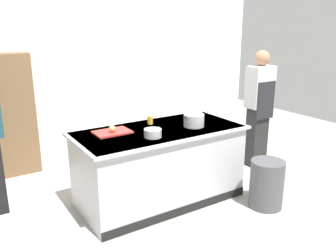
% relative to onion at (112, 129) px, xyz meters
% --- Properties ---
extents(ground_plane, '(10.00, 10.00, 0.00)m').
position_rel_onion_xyz_m(ground_plane, '(0.53, -0.13, -0.96)').
color(ground_plane, '#9E9991').
extents(back_wall, '(6.40, 0.12, 3.00)m').
position_rel_onion_xyz_m(back_wall, '(0.53, 1.97, 0.54)').
color(back_wall, white).
rests_on(back_wall, ground_plane).
extents(counter_island, '(1.98, 0.98, 0.90)m').
position_rel_onion_xyz_m(counter_island, '(0.53, -0.13, -0.49)').
color(counter_island, '#B7BABF').
rests_on(counter_island, ground_plane).
extents(cutting_board, '(0.40, 0.28, 0.02)m').
position_rel_onion_xyz_m(cutting_board, '(0.01, 0.03, -0.05)').
color(cutting_board, red).
rests_on(cutting_board, counter_island).
extents(onion, '(0.08, 0.08, 0.08)m').
position_rel_onion_xyz_m(onion, '(0.00, 0.00, 0.00)').
color(onion, tan).
rests_on(onion, cutting_board).
extents(stock_pot, '(0.31, 0.24, 0.15)m').
position_rel_onion_xyz_m(stock_pot, '(0.94, -0.25, 0.01)').
color(stock_pot, '#B7BABF').
rests_on(stock_pot, counter_island).
extents(sauce_pan, '(0.24, 0.18, 0.09)m').
position_rel_onion_xyz_m(sauce_pan, '(1.16, 0.02, -0.01)').
color(sauce_pan, '#99999E').
rests_on(sauce_pan, counter_island).
extents(mixing_bowl, '(0.19, 0.19, 0.09)m').
position_rel_onion_xyz_m(mixing_bowl, '(0.32, -0.34, -0.01)').
color(mixing_bowl, '#B7BABF').
rests_on(mixing_bowl, counter_island).
extents(juice_cup, '(0.07, 0.07, 0.10)m').
position_rel_onion_xyz_m(juice_cup, '(0.55, 0.12, -0.01)').
color(juice_cup, yellow).
rests_on(juice_cup, counter_island).
extents(trash_bin, '(0.39, 0.39, 0.57)m').
position_rel_onion_xyz_m(trash_bin, '(1.49, -0.94, -0.68)').
color(trash_bin, '#4C4C51').
rests_on(trash_bin, ground_plane).
extents(person_chef, '(0.38, 0.25, 1.72)m').
position_rel_onion_xyz_m(person_chef, '(2.34, 0.04, -0.05)').
color(person_chef, '#262626').
rests_on(person_chef, ground_plane).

